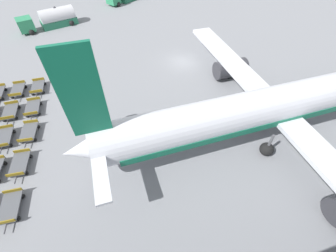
{
  "coord_description": "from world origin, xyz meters",
  "views": [
    {
      "loc": [
        27.41,
        -10.54,
        17.46
      ],
      "look_at": [
        14.37,
        -6.6,
        2.97
      ],
      "focal_mm": 24.0,
      "sensor_mm": 36.0,
      "label": 1
    }
  ],
  "objects_px": {
    "baggage_dolly_row_mid_b_col_a": "(38,87)",
    "airplane": "(288,103)",
    "baggage_dolly_row_mid_b_col_c": "(29,132)",
    "baggage_dolly_row_mid_a_col_c": "(4,138)",
    "fuel_tanker_secondary": "(52,19)",
    "baggage_dolly_row_mid_b_col_d": "(20,164)",
    "baggage_dolly_row_mid_a_col_a": "(18,90)",
    "baggage_dolly_row_mid_b_col_b": "(33,108)",
    "baggage_dolly_row_mid_a_col_b": "(10,112)",
    "baggage_dolly_row_mid_b_col_e": "(10,207)"
  },
  "relations": [
    {
      "from": "baggage_dolly_row_mid_b_col_a",
      "to": "airplane",
      "type": "bearing_deg",
      "value": 60.35
    },
    {
      "from": "baggage_dolly_row_mid_b_col_c",
      "to": "airplane",
      "type": "bearing_deg",
      "value": 75.92
    },
    {
      "from": "baggage_dolly_row_mid_a_col_c",
      "to": "baggage_dolly_row_mid_b_col_c",
      "type": "relative_size",
      "value": 0.98
    },
    {
      "from": "fuel_tanker_secondary",
      "to": "baggage_dolly_row_mid_a_col_c",
      "type": "relative_size",
      "value": 2.99
    },
    {
      "from": "fuel_tanker_secondary",
      "to": "baggage_dolly_row_mid_a_col_c",
      "type": "height_order",
      "value": "fuel_tanker_secondary"
    },
    {
      "from": "fuel_tanker_secondary",
      "to": "baggage_dolly_row_mid_b_col_d",
      "type": "bearing_deg",
      "value": -3.02
    },
    {
      "from": "airplane",
      "to": "fuel_tanker_secondary",
      "type": "distance_m",
      "value": 40.85
    },
    {
      "from": "airplane",
      "to": "baggage_dolly_row_mid_b_col_a",
      "type": "relative_size",
      "value": 12.47
    },
    {
      "from": "baggage_dolly_row_mid_a_col_a",
      "to": "baggage_dolly_row_mid_b_col_a",
      "type": "xyz_separation_m",
      "value": [
        0.07,
        2.3,
        0.0
      ]
    },
    {
      "from": "baggage_dolly_row_mid_a_col_a",
      "to": "baggage_dolly_row_mid_b_col_b",
      "type": "distance_m",
      "value": 4.54
    },
    {
      "from": "baggage_dolly_row_mid_b_col_c",
      "to": "baggage_dolly_row_mid_a_col_b",
      "type": "bearing_deg",
      "value": -148.92
    },
    {
      "from": "airplane",
      "to": "baggage_dolly_row_mid_a_col_c",
      "type": "relative_size",
      "value": 12.51
    },
    {
      "from": "baggage_dolly_row_mid_a_col_c",
      "to": "baggage_dolly_row_mid_b_col_a",
      "type": "height_order",
      "value": "same"
    },
    {
      "from": "airplane",
      "to": "baggage_dolly_row_mid_b_col_c",
      "type": "xyz_separation_m",
      "value": [
        -6.23,
        -24.85,
        -2.83
      ]
    },
    {
      "from": "airplane",
      "to": "baggage_dolly_row_mid_a_col_c",
      "type": "height_order",
      "value": "airplane"
    },
    {
      "from": "baggage_dolly_row_mid_b_col_e",
      "to": "baggage_dolly_row_mid_a_col_b",
      "type": "bearing_deg",
      "value": -171.11
    },
    {
      "from": "baggage_dolly_row_mid_a_col_a",
      "to": "baggage_dolly_row_mid_a_col_c",
      "type": "relative_size",
      "value": 1.01
    },
    {
      "from": "baggage_dolly_row_mid_b_col_c",
      "to": "baggage_dolly_row_mid_b_col_e",
      "type": "xyz_separation_m",
      "value": [
        7.99,
        -0.48,
        0.0
      ]
    },
    {
      "from": "airplane",
      "to": "fuel_tanker_secondary",
      "type": "bearing_deg",
      "value": -144.71
    },
    {
      "from": "baggage_dolly_row_mid_b_col_e",
      "to": "baggage_dolly_row_mid_b_col_a",
      "type": "bearing_deg",
      "value": 177.61
    },
    {
      "from": "baggage_dolly_row_mid_b_col_a",
      "to": "baggage_dolly_row_mid_b_col_e",
      "type": "relative_size",
      "value": 0.99
    },
    {
      "from": "baggage_dolly_row_mid_b_col_b",
      "to": "baggage_dolly_row_mid_b_col_d",
      "type": "xyz_separation_m",
      "value": [
        7.73,
        -0.34,
        0.0
      ]
    },
    {
      "from": "baggage_dolly_row_mid_a_col_b",
      "to": "baggage_dolly_row_mid_b_col_d",
      "type": "bearing_deg",
      "value": 14.41
    },
    {
      "from": "baggage_dolly_row_mid_b_col_b",
      "to": "baggage_dolly_row_mid_b_col_c",
      "type": "relative_size",
      "value": 0.99
    },
    {
      "from": "fuel_tanker_secondary",
      "to": "baggage_dolly_row_mid_b_col_b",
      "type": "relative_size",
      "value": 2.99
    },
    {
      "from": "fuel_tanker_secondary",
      "to": "baggage_dolly_row_mid_b_col_a",
      "type": "relative_size",
      "value": 2.98
    },
    {
      "from": "fuel_tanker_secondary",
      "to": "baggage_dolly_row_mid_a_col_b",
      "type": "relative_size",
      "value": 2.99
    },
    {
      "from": "baggage_dolly_row_mid_b_col_a",
      "to": "baggage_dolly_row_mid_b_col_d",
      "type": "bearing_deg",
      "value": -2.58
    },
    {
      "from": "baggage_dolly_row_mid_a_col_b",
      "to": "baggage_dolly_row_mid_b_col_d",
      "type": "height_order",
      "value": "same"
    },
    {
      "from": "fuel_tanker_secondary",
      "to": "baggage_dolly_row_mid_a_col_a",
      "type": "relative_size",
      "value": 2.97
    },
    {
      "from": "baggage_dolly_row_mid_b_col_c",
      "to": "fuel_tanker_secondary",
      "type": "bearing_deg",
      "value": 177.29
    },
    {
      "from": "baggage_dolly_row_mid_a_col_a",
      "to": "baggage_dolly_row_mid_b_col_c",
      "type": "height_order",
      "value": "same"
    },
    {
      "from": "baggage_dolly_row_mid_b_col_a",
      "to": "baggage_dolly_row_mid_b_col_c",
      "type": "height_order",
      "value": "same"
    },
    {
      "from": "fuel_tanker_secondary",
      "to": "baggage_dolly_row_mid_b_col_e",
      "type": "distance_m",
      "value": 35.12
    },
    {
      "from": "airplane",
      "to": "baggage_dolly_row_mid_a_col_a",
      "type": "xyz_separation_m",
      "value": [
        -14.11,
        -26.98,
        -2.83
      ]
    },
    {
      "from": "baggage_dolly_row_mid_a_col_c",
      "to": "baggage_dolly_row_mid_b_col_b",
      "type": "relative_size",
      "value": 1.0
    },
    {
      "from": "baggage_dolly_row_mid_b_col_a",
      "to": "baggage_dolly_row_mid_b_col_b",
      "type": "bearing_deg",
      "value": -2.72
    },
    {
      "from": "airplane",
      "to": "baggage_dolly_row_mid_a_col_a",
      "type": "height_order",
      "value": "airplane"
    },
    {
      "from": "baggage_dolly_row_mid_a_col_a",
      "to": "baggage_dolly_row_mid_b_col_b",
      "type": "height_order",
      "value": "same"
    },
    {
      "from": "baggage_dolly_row_mid_b_col_b",
      "to": "baggage_dolly_row_mid_b_col_d",
      "type": "distance_m",
      "value": 7.73
    },
    {
      "from": "airplane",
      "to": "baggage_dolly_row_mid_b_col_b",
      "type": "height_order",
      "value": "airplane"
    },
    {
      "from": "baggage_dolly_row_mid_b_col_a",
      "to": "baggage_dolly_row_mid_b_col_c",
      "type": "bearing_deg",
      "value": -1.3
    },
    {
      "from": "baggage_dolly_row_mid_b_col_d",
      "to": "fuel_tanker_secondary",
      "type": "bearing_deg",
      "value": 176.98
    },
    {
      "from": "baggage_dolly_row_mid_a_col_a",
      "to": "baggage_dolly_row_mid_b_col_a",
      "type": "relative_size",
      "value": 1.0
    },
    {
      "from": "baggage_dolly_row_mid_b_col_a",
      "to": "baggage_dolly_row_mid_b_col_c",
      "type": "xyz_separation_m",
      "value": [
        7.81,
        -0.18,
        0.0
      ]
    },
    {
      "from": "baggage_dolly_row_mid_a_col_b",
      "to": "baggage_dolly_row_mid_a_col_c",
      "type": "relative_size",
      "value": 1.0
    },
    {
      "from": "fuel_tanker_secondary",
      "to": "baggage_dolly_row_mid_b_col_d",
      "type": "relative_size",
      "value": 2.95
    },
    {
      "from": "airplane",
      "to": "baggage_dolly_row_mid_a_col_c",
      "type": "xyz_separation_m",
      "value": [
        -6.17,
        -27.14,
        -2.83
      ]
    },
    {
      "from": "baggage_dolly_row_mid_a_col_a",
      "to": "baggage_dolly_row_mid_b_col_e",
      "type": "relative_size",
      "value": 1.0
    },
    {
      "from": "baggage_dolly_row_mid_a_col_b",
      "to": "airplane",
      "type": "bearing_deg",
      "value": 69.6
    }
  ]
}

